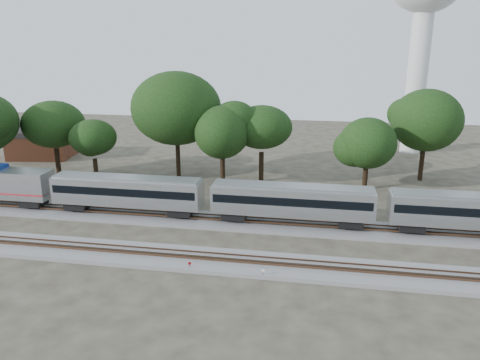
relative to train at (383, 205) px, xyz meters
name	(u,v)px	position (x,y,z in m)	size (l,w,h in m)	color
ground	(183,242)	(-20.60, -6.00, -3.28)	(160.00, 160.00, 0.00)	#383328
track_far	(198,220)	(-20.60, 0.00, -3.07)	(160.00, 5.00, 0.73)	slate
track_near	(171,257)	(-20.60, -10.00, -3.07)	(160.00, 5.00, 0.73)	slate
train	(383,205)	(0.00, 0.00, 0.00)	(112.33, 3.21, 4.73)	silver
switch_stand_red	(190,265)	(-18.16, -12.04, -2.68)	(0.28, 0.15, 0.94)	#512D19
switch_stand_white	(263,273)	(-11.39, -12.32, -2.67)	(0.30, 0.10, 0.95)	#512D19
switch_lever	(235,271)	(-14.04, -11.66, -3.13)	(0.50, 0.30, 0.30)	#512D19
water_tower	(425,4)	(9.59, 41.12, 22.88)	(12.76, 12.76, 35.32)	silver
brick_building	(42,143)	(-56.15, 25.36, -0.74)	(11.44, 8.84, 5.04)	brown
tree_1	(54,124)	(-46.59, 14.42, 4.83)	(8.26, 8.26, 11.65)	black
tree_2	(93,138)	(-39.13, 11.97, 3.58)	(6.99, 6.99, 9.86)	black
tree_3	(176,108)	(-28.14, 16.91, 7.33)	(10.79, 10.79, 15.22)	black
tree_4	(222,132)	(-20.68, 14.27, 4.54)	(7.97, 7.97, 11.24)	black
tree_5	(262,127)	(-15.48, 17.42, 4.85)	(8.28, 8.28, 11.68)	black
tree_6	(368,143)	(-0.56, 15.90, 3.37)	(6.78, 6.78, 9.56)	black
tree_7	(426,120)	(8.05, 22.06, 5.77)	(9.21, 9.21, 12.99)	black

